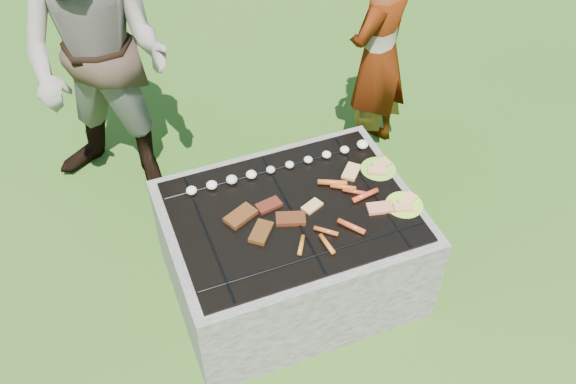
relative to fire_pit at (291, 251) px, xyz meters
name	(u,v)px	position (x,y,z in m)	size (l,w,h in m)	color
lawn	(291,282)	(0.00, 0.00, -0.28)	(60.00, 60.00, 0.00)	#1F4411
fire_pit	(291,251)	(0.00, 0.00, 0.00)	(1.30, 1.00, 0.62)	#9E958C
mushrooms	(277,168)	(0.04, 0.31, 0.35)	(1.06, 0.06, 0.04)	#F3EBCE
pork_slabs	(263,219)	(-0.16, -0.01, 0.34)	(0.41, 0.30, 0.02)	brown
sausages	(341,208)	(0.24, -0.09, 0.34)	(0.56, 0.49, 0.03)	orange
bread_on_grate	(354,194)	(0.35, -0.02, 0.34)	(0.45, 0.42, 0.02)	#E6B175
plate_far	(379,169)	(0.56, 0.12, 0.33)	(0.23, 0.23, 0.03)	#B5D232
plate_near	(404,205)	(0.56, -0.18, 0.33)	(0.22, 0.22, 0.03)	#D3FF3C
cook	(379,56)	(0.96, 0.92, 0.47)	(0.55, 0.36, 1.50)	#A19686
bystander	(98,61)	(-0.72, 1.20, 0.67)	(0.93, 0.72, 1.91)	#A19286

